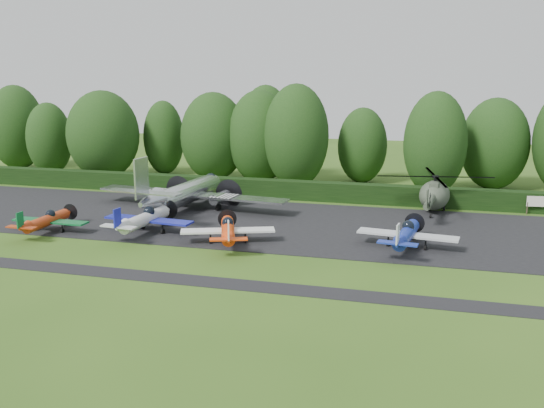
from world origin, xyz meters
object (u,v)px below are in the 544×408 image
(helicopter, at_px, (435,193))
(light_plane_white, at_px, (145,219))
(light_plane_red, at_px, (47,220))
(light_plane_orange, at_px, (228,230))
(light_plane_blue, at_px, (406,234))
(transport_plane, at_px, (185,193))
(sign_board, at_px, (544,203))

(helicopter, bearing_deg, light_plane_white, -153.64)
(light_plane_red, distance_m, light_plane_orange, 16.10)
(light_plane_red, height_order, light_plane_blue, light_plane_blue)
(transport_plane, distance_m, light_plane_blue, 23.01)
(transport_plane, height_order, helicopter, transport_plane)
(light_plane_red, xyz_separation_m, helicopter, (31.89, 16.57, 0.84))
(sign_board, bearing_deg, light_plane_blue, -123.15)
(light_plane_white, bearing_deg, light_plane_orange, -15.49)
(light_plane_white, distance_m, light_plane_orange, 8.00)
(light_plane_red, height_order, sign_board, light_plane_red)
(transport_plane, xyz_separation_m, light_plane_orange, (7.87, -10.00, -0.61))
(light_plane_orange, bearing_deg, helicopter, 65.03)
(light_plane_orange, xyz_separation_m, sign_board, (26.00, 17.33, 0.02))
(sign_board, bearing_deg, light_plane_red, -151.09)
(light_plane_red, bearing_deg, light_plane_orange, 1.50)
(transport_plane, height_order, sign_board, transport_plane)
(light_plane_red, bearing_deg, helicopter, 26.75)
(transport_plane, distance_m, light_plane_red, 13.44)
(light_plane_white, bearing_deg, light_plane_blue, -3.54)
(light_plane_white, bearing_deg, light_plane_red, -172.41)
(light_plane_white, xyz_separation_m, sign_board, (33.89, 15.99, -0.06))
(light_plane_red, xyz_separation_m, light_plane_white, (8.20, 1.96, 0.19))
(light_plane_blue, xyz_separation_m, helicopter, (2.03, 13.74, 0.69))
(light_plane_orange, distance_m, helicopter, 22.47)
(helicopter, height_order, sign_board, helicopter)
(light_plane_red, distance_m, helicopter, 35.95)
(transport_plane, xyz_separation_m, light_plane_white, (-0.02, -8.66, -0.53))
(light_plane_orange, distance_m, light_plane_blue, 13.95)
(light_plane_red, bearing_deg, light_plane_white, 12.74)
(transport_plane, relative_size, helicopter, 1.55)
(helicopter, xyz_separation_m, sign_board, (10.19, 1.38, -0.71))
(light_plane_white, height_order, helicopter, helicopter)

